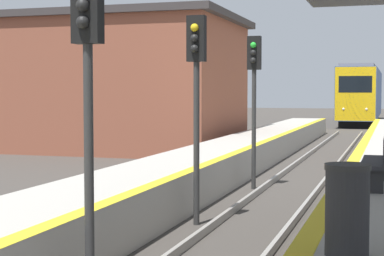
{
  "coord_description": "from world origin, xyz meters",
  "views": [
    {
      "loc": [
        2.58,
        -1.29,
        2.66
      ],
      "look_at": [
        -3.58,
        18.27,
        1.48
      ],
      "focal_mm": 60.0,
      "sensor_mm": 36.0,
      "label": 1
    }
  ],
  "objects_px": {
    "train": "(362,95)",
    "signal_far": "(254,82)",
    "bench": "(378,159)",
    "signal_near": "(88,71)",
    "trash_bin": "(347,210)",
    "signal_mid": "(196,79)"
  },
  "relations": [
    {
      "from": "train",
      "to": "signal_far",
      "type": "distance_m",
      "value": 38.74
    },
    {
      "from": "train",
      "to": "signal_far",
      "type": "bearing_deg",
      "value": -91.52
    },
    {
      "from": "signal_far",
      "to": "bench",
      "type": "bearing_deg",
      "value": -56.29
    },
    {
      "from": "signal_near",
      "to": "signal_far",
      "type": "height_order",
      "value": "same"
    },
    {
      "from": "signal_far",
      "to": "trash_bin",
      "type": "bearing_deg",
      "value": -72.76
    },
    {
      "from": "signal_near",
      "to": "trash_bin",
      "type": "relative_size",
      "value": 4.28
    },
    {
      "from": "train",
      "to": "trash_bin",
      "type": "height_order",
      "value": "train"
    },
    {
      "from": "train",
      "to": "bench",
      "type": "height_order",
      "value": "train"
    },
    {
      "from": "train",
      "to": "signal_near",
      "type": "distance_m",
      "value": 48.64
    },
    {
      "from": "signal_far",
      "to": "bench",
      "type": "distance_m",
      "value": 6.24
    },
    {
      "from": "signal_near",
      "to": "signal_mid",
      "type": "distance_m",
      "value": 4.95
    },
    {
      "from": "signal_near",
      "to": "signal_far",
      "type": "relative_size",
      "value": 1.0
    },
    {
      "from": "signal_near",
      "to": "signal_mid",
      "type": "height_order",
      "value": "same"
    },
    {
      "from": "train",
      "to": "signal_mid",
      "type": "relative_size",
      "value": 4.73
    },
    {
      "from": "signal_near",
      "to": "bench",
      "type": "relative_size",
      "value": 2.11
    },
    {
      "from": "train",
      "to": "bench",
      "type": "bearing_deg",
      "value": -86.95
    },
    {
      "from": "signal_far",
      "to": "trash_bin",
      "type": "xyz_separation_m",
      "value": [
        3.16,
        -10.19,
        -1.49
      ]
    },
    {
      "from": "train",
      "to": "signal_near",
      "type": "xyz_separation_m",
      "value": [
        -1.01,
        -48.63,
        0.55
      ]
    },
    {
      "from": "signal_near",
      "to": "trash_bin",
      "type": "xyz_separation_m",
      "value": [
        3.14,
        -0.29,
        -1.49
      ]
    },
    {
      "from": "train",
      "to": "signal_mid",
      "type": "height_order",
      "value": "train"
    },
    {
      "from": "train",
      "to": "trash_bin",
      "type": "distance_m",
      "value": 48.97
    },
    {
      "from": "signal_mid",
      "to": "bench",
      "type": "bearing_deg",
      "value": -1.45
    }
  ]
}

